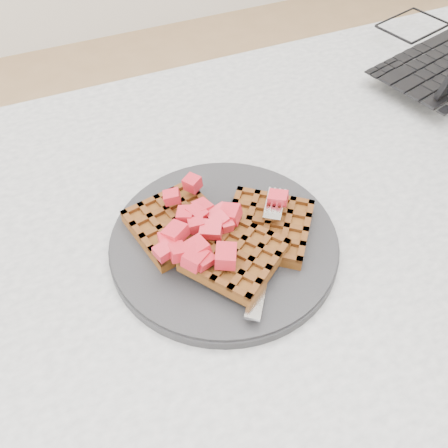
{
  "coord_description": "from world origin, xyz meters",
  "views": [
    {
      "loc": [
        -0.26,
        -0.33,
        1.2
      ],
      "look_at": [
        -0.12,
        0.01,
        0.79
      ],
      "focal_mm": 40.0,
      "sensor_mm": 36.0,
      "label": 1
    }
  ],
  "objects": [
    {
      "name": "strawberry_pile",
      "position": [
        -0.12,
        0.01,
        0.8
      ],
      "size": [
        0.15,
        0.15,
        0.02
      ],
      "primitive_type": null,
      "color": "#AA0617",
      "rests_on": "waffles"
    },
    {
      "name": "fork",
      "position": [
        -0.08,
        -0.03,
        0.77
      ],
      "size": [
        0.12,
        0.16,
        0.02
      ],
      "primitive_type": null,
      "rotation": [
        0.0,
        0.0,
        -0.62
      ],
      "color": "silver",
      "rests_on": "plate"
    },
    {
      "name": "plate",
      "position": [
        -0.12,
        0.01,
        0.76
      ],
      "size": [
        0.26,
        0.26,
        0.02
      ],
      "primitive_type": "cylinder",
      "color": "#232326",
      "rests_on": "table"
    },
    {
      "name": "ground",
      "position": [
        0.0,
        0.0,
        0.0
      ],
      "size": [
        4.0,
        4.0,
        0.0
      ],
      "primitive_type": "plane",
      "color": "tan",
      "rests_on": "ground"
    },
    {
      "name": "waffles",
      "position": [
        -0.12,
        0.01,
        0.78
      ],
      "size": [
        0.22,
        0.19,
        0.03
      ],
      "color": "brown",
      "rests_on": "plate"
    },
    {
      "name": "table",
      "position": [
        0.0,
        0.0,
        0.64
      ],
      "size": [
        1.2,
        0.8,
        0.75
      ],
      "color": "beige",
      "rests_on": "ground"
    }
  ]
}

